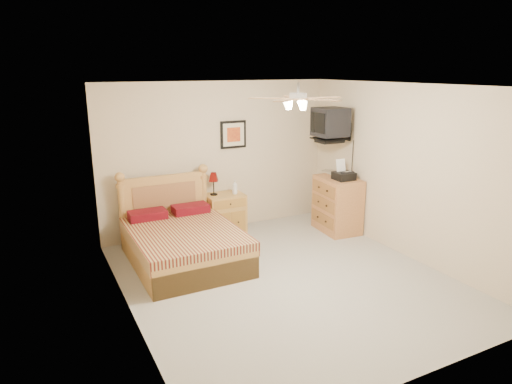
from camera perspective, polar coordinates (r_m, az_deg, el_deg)
floor at (r=6.15m, az=3.72°, el=-10.82°), size 4.50×4.50×0.00m
ceiling at (r=5.53m, az=4.17°, el=13.15°), size 4.00×4.50×0.04m
wall_back at (r=7.68m, az=-4.73°, el=4.33°), size 4.00×0.04×2.50m
wall_front at (r=4.05m, az=20.60°, el=-6.77°), size 4.00×0.04×2.50m
wall_left at (r=5.02m, az=-16.09°, el=-2.15°), size 0.04×4.50×2.50m
wall_right at (r=6.93m, az=18.30°, el=2.41°), size 0.04×4.50×2.50m
bed at (r=6.48m, az=-9.04°, el=-3.79°), size 1.43×1.87×1.21m
nightstand at (r=7.69m, az=-3.87°, el=-2.69°), size 0.63×0.48×0.67m
table_lamp at (r=7.53m, az=-5.32°, el=1.04°), size 0.25×0.25×0.38m
lotion_bottle at (r=7.58m, az=-2.67°, el=0.62°), size 0.11×0.11×0.23m
framed_picture at (r=7.70m, az=-2.86°, el=7.19°), size 0.46×0.04×0.46m
dresser at (r=7.84m, az=10.13°, el=-1.56°), size 0.61×0.83×0.93m
fax_machine at (r=7.57m, az=10.96°, el=2.73°), size 0.32×0.33×0.33m
magazine_lower at (r=7.96m, az=8.88°, el=2.31°), size 0.21×0.28×0.03m
magazine_upper at (r=7.96m, az=8.97°, el=2.48°), size 0.30×0.32×0.02m
wall_tv at (r=7.67m, az=10.18°, el=8.37°), size 0.56×0.46×0.58m
ceiling_fan at (r=5.36m, az=5.27°, el=11.56°), size 1.14×1.14×0.28m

